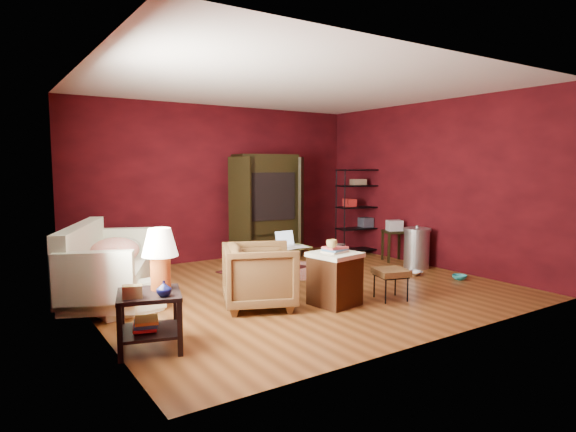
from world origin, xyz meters
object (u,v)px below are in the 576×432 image
object	(u,v)px
armchair	(260,272)
hamper	(335,278)
tv_armoire	(266,204)
side_table	(155,277)
sofa	(104,272)
laptop_desk	(289,250)
wire_shelving	(358,208)

from	to	relation	value
armchair	hamper	bearing A→B (deg)	-94.35
tv_armoire	side_table	bearing A→B (deg)	-127.58
sofa	laptop_desk	world-z (taller)	sofa
armchair	laptop_desk	size ratio (longest dim) A/B	1.19
sofa	tv_armoire	size ratio (longest dim) A/B	0.98
sofa	wire_shelving	distance (m)	4.95
wire_shelving	armchair	bearing A→B (deg)	-138.74
sofa	hamper	bearing A→B (deg)	-136.35
armchair	sofa	bearing A→B (deg)	70.35
sofa	side_table	distance (m)	1.96
laptop_desk	tv_armoire	bearing A→B (deg)	71.59
tv_armoire	hamper	bearing A→B (deg)	-98.83
hamper	wire_shelving	world-z (taller)	wire_shelving
armchair	tv_armoire	distance (m)	3.21
armchair	hamper	size ratio (longest dim) A/B	1.14
armchair	side_table	size ratio (longest dim) A/B	0.76
sofa	side_table	bearing A→B (deg)	172.10
side_table	wire_shelving	bearing A→B (deg)	28.17
side_table	hamper	xyz separation A→B (m)	(2.30, 0.15, -0.34)
hamper	wire_shelving	xyz separation A→B (m)	(2.54, 2.44, 0.57)
sofa	laptop_desk	xyz separation A→B (m)	(2.61, -0.33, 0.08)
armchair	wire_shelving	xyz separation A→B (m)	(3.37, 2.02, 0.48)
tv_armoire	wire_shelving	bearing A→B (deg)	-14.79
laptop_desk	wire_shelving	world-z (taller)	wire_shelving
side_table	laptop_desk	world-z (taller)	side_table
side_table	hamper	distance (m)	2.33
sofa	armchair	distance (m)	2.03
sofa	tv_armoire	world-z (taller)	tv_armoire
sofa	side_table	world-z (taller)	side_table
laptop_desk	wire_shelving	bearing A→B (deg)	24.38
hamper	tv_armoire	xyz separation A→B (m)	(0.85, 3.10, 0.66)
sofa	side_table	size ratio (longest dim) A/B	1.66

